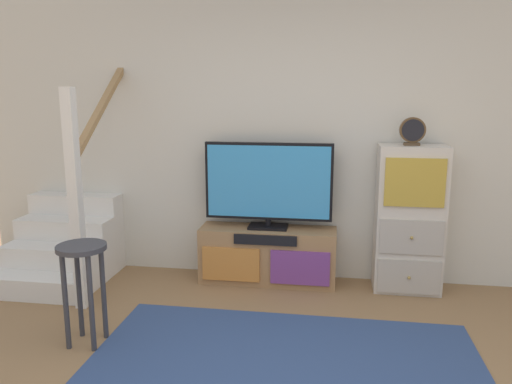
{
  "coord_description": "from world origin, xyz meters",
  "views": [
    {
      "loc": [
        0.27,
        -2.19,
        1.76
      ],
      "look_at": [
        -0.34,
        1.72,
        0.96
      ],
      "focal_mm": 34.69,
      "sensor_mm": 36.0,
      "label": 1
    }
  ],
  "objects_px": {
    "side_cabinet": "(409,219)",
    "bar_stool_near": "(83,271)",
    "media_console": "(268,255)",
    "television": "(268,183)",
    "desk_clock": "(412,131)"
  },
  "relations": [
    {
      "from": "side_cabinet",
      "to": "bar_stool_near",
      "type": "bearing_deg",
      "value": -150.16
    },
    {
      "from": "media_console",
      "to": "bar_stool_near",
      "type": "distance_m",
      "value": 1.78
    },
    {
      "from": "television",
      "to": "side_cabinet",
      "type": "height_order",
      "value": "television"
    },
    {
      "from": "media_console",
      "to": "desk_clock",
      "type": "distance_m",
      "value": 1.71
    },
    {
      "from": "media_console",
      "to": "television",
      "type": "height_order",
      "value": "television"
    },
    {
      "from": "bar_stool_near",
      "to": "side_cabinet",
      "type": "bearing_deg",
      "value": 29.84
    },
    {
      "from": "media_console",
      "to": "side_cabinet",
      "type": "height_order",
      "value": "side_cabinet"
    },
    {
      "from": "desk_clock",
      "to": "bar_stool_near",
      "type": "bearing_deg",
      "value": -150.21
    },
    {
      "from": "media_console",
      "to": "bar_stool_near",
      "type": "relative_size",
      "value": 1.73
    },
    {
      "from": "desk_clock",
      "to": "side_cabinet",
      "type": "bearing_deg",
      "value": 34.76
    },
    {
      "from": "desk_clock",
      "to": "bar_stool_near",
      "type": "relative_size",
      "value": 0.33
    },
    {
      "from": "television",
      "to": "desk_clock",
      "type": "distance_m",
      "value": 1.33
    },
    {
      "from": "media_console",
      "to": "television",
      "type": "bearing_deg",
      "value": 90.0
    },
    {
      "from": "media_console",
      "to": "bar_stool_near",
      "type": "height_order",
      "value": "bar_stool_near"
    },
    {
      "from": "television",
      "to": "bar_stool_near",
      "type": "relative_size",
      "value": 1.61
    }
  ]
}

